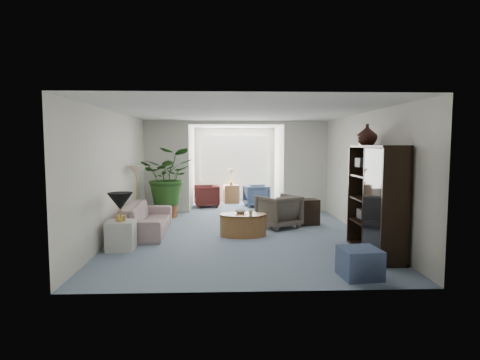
{
  "coord_description": "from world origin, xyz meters",
  "views": [
    {
      "loc": [
        -0.33,
        -7.92,
        1.86
      ],
      "look_at": [
        0.0,
        0.6,
        1.1
      ],
      "focal_mm": 29.95,
      "sensor_mm": 36.0,
      "label": 1
    }
  ],
  "objects_px": {
    "wingback_chair": "(279,211)",
    "entertainment_cabinet": "(376,200)",
    "ottoman": "(360,263)",
    "sunroom_chair_maroon": "(207,196)",
    "sunroom_chair_blue": "(257,196)",
    "end_table": "(121,235)",
    "table_lamp": "(120,201)",
    "coffee_cup": "(251,212)",
    "side_table_dark": "(307,212)",
    "plant_pot": "(169,211)",
    "framed_picture": "(366,153)",
    "floor_lamp": "(137,172)",
    "sofa": "(147,219)",
    "coffee_table": "(243,225)",
    "sunroom_table": "(231,194)",
    "coffee_bowl": "(240,212)",
    "cabinet_urn": "(367,135)"
  },
  "relations": [
    {
      "from": "side_table_dark",
      "to": "entertainment_cabinet",
      "type": "xyz_separation_m",
      "value": [
        0.65,
        -2.49,
        0.63
      ]
    },
    {
      "from": "end_table",
      "to": "sunroom_chair_maroon",
      "type": "relative_size",
      "value": 0.72
    },
    {
      "from": "table_lamp",
      "to": "coffee_bowl",
      "type": "xyz_separation_m",
      "value": [
        2.15,
        1.11,
        -0.39
      ]
    },
    {
      "from": "coffee_table",
      "to": "wingback_chair",
      "type": "distance_m",
      "value": 1.16
    },
    {
      "from": "ottoman",
      "to": "sunroom_chair_maroon",
      "type": "relative_size",
      "value": 0.73
    },
    {
      "from": "end_table",
      "to": "coffee_bowl",
      "type": "distance_m",
      "value": 2.44
    },
    {
      "from": "table_lamp",
      "to": "coffee_table",
      "type": "bearing_deg",
      "value": 24.7
    },
    {
      "from": "framed_picture",
      "to": "side_table_dark",
      "type": "distance_m",
      "value": 2.11
    },
    {
      "from": "floor_lamp",
      "to": "wingback_chair",
      "type": "height_order",
      "value": "floor_lamp"
    },
    {
      "from": "end_table",
      "to": "coffee_table",
      "type": "bearing_deg",
      "value": 24.7
    },
    {
      "from": "table_lamp",
      "to": "coffee_cup",
      "type": "relative_size",
      "value": 4.49
    },
    {
      "from": "ottoman",
      "to": "sunroom_chair_maroon",
      "type": "xyz_separation_m",
      "value": [
        -2.43,
        6.48,
        0.12
      ]
    },
    {
      "from": "coffee_cup",
      "to": "plant_pot",
      "type": "bearing_deg",
      "value": 130.87
    },
    {
      "from": "coffee_bowl",
      "to": "wingback_chair",
      "type": "relative_size",
      "value": 0.29
    },
    {
      "from": "end_table",
      "to": "floor_lamp",
      "type": "distance_m",
      "value": 2.25
    },
    {
      "from": "sofa",
      "to": "table_lamp",
      "type": "distance_m",
      "value": 1.48
    },
    {
      "from": "coffee_table",
      "to": "entertainment_cabinet",
      "type": "distance_m",
      "value": 2.69
    },
    {
      "from": "end_table",
      "to": "table_lamp",
      "type": "relative_size",
      "value": 1.17
    },
    {
      "from": "sofa",
      "to": "end_table",
      "type": "height_order",
      "value": "sofa"
    },
    {
      "from": "sunroom_chair_blue",
      "to": "sofa",
      "type": "bearing_deg",
      "value": 134.73
    },
    {
      "from": "plant_pot",
      "to": "framed_picture",
      "type": "bearing_deg",
      "value": -29.28
    },
    {
      "from": "floor_lamp",
      "to": "table_lamp",
      "type": "bearing_deg",
      "value": -85.94
    },
    {
      "from": "framed_picture",
      "to": "sunroom_chair_blue",
      "type": "xyz_separation_m",
      "value": [
        -1.83,
        4.06,
        -1.38
      ]
    },
    {
      "from": "coffee_table",
      "to": "coffee_cup",
      "type": "relative_size",
      "value": 9.69
    },
    {
      "from": "framed_picture",
      "to": "sofa",
      "type": "height_order",
      "value": "framed_picture"
    },
    {
      "from": "wingback_chair",
      "to": "entertainment_cabinet",
      "type": "xyz_separation_m",
      "value": [
        1.35,
        -2.19,
        0.56
      ]
    },
    {
      "from": "coffee_table",
      "to": "sunroom_table",
      "type": "distance_m",
      "value": 4.6
    },
    {
      "from": "framed_picture",
      "to": "table_lamp",
      "type": "xyz_separation_m",
      "value": [
        -4.62,
        -0.8,
        -0.83
      ]
    },
    {
      "from": "coffee_bowl",
      "to": "cabinet_urn",
      "type": "relative_size",
      "value": 0.61
    },
    {
      "from": "end_table",
      "to": "coffee_bowl",
      "type": "xyz_separation_m",
      "value": [
        2.15,
        1.11,
        0.22
      ]
    },
    {
      "from": "table_lamp",
      "to": "floor_lamp",
      "type": "distance_m",
      "value": 2.06
    },
    {
      "from": "plant_pot",
      "to": "sunroom_chair_blue",
      "type": "xyz_separation_m",
      "value": [
        2.38,
        1.7,
        0.16
      ]
    },
    {
      "from": "framed_picture",
      "to": "end_table",
      "type": "xyz_separation_m",
      "value": [
        -4.62,
        -0.8,
        -1.44
      ]
    },
    {
      "from": "end_table",
      "to": "table_lamp",
      "type": "bearing_deg",
      "value": 0.0
    },
    {
      "from": "sunroom_chair_maroon",
      "to": "wingback_chair",
      "type": "bearing_deg",
      "value": 20.9
    },
    {
      "from": "sofa",
      "to": "coffee_table",
      "type": "bearing_deg",
      "value": -101.31
    },
    {
      "from": "entertainment_cabinet",
      "to": "sunroom_chair_blue",
      "type": "xyz_separation_m",
      "value": [
        -1.6,
        5.25,
        -0.6
      ]
    },
    {
      "from": "floor_lamp",
      "to": "sunroom_chair_maroon",
      "type": "distance_m",
      "value": 3.32
    },
    {
      "from": "sunroom_table",
      "to": "plant_pot",
      "type": "bearing_deg",
      "value": -123.6
    },
    {
      "from": "coffee_cup",
      "to": "side_table_dark",
      "type": "bearing_deg",
      "value": 40.62
    },
    {
      "from": "sunroom_chair_blue",
      "to": "end_table",
      "type": "bearing_deg",
      "value": 141.29
    },
    {
      "from": "end_table",
      "to": "side_table_dark",
      "type": "relative_size",
      "value": 0.87
    },
    {
      "from": "coffee_cup",
      "to": "ottoman",
      "type": "bearing_deg",
      "value": -61.67
    },
    {
      "from": "cabinet_urn",
      "to": "sunroom_table",
      "type": "height_order",
      "value": "cabinet_urn"
    },
    {
      "from": "sofa",
      "to": "table_lamp",
      "type": "bearing_deg",
      "value": 169.78
    },
    {
      "from": "coffee_cup",
      "to": "cabinet_urn",
      "type": "xyz_separation_m",
      "value": [
        2.04,
        -0.8,
        1.54
      ]
    },
    {
      "from": "table_lamp",
      "to": "end_table",
      "type": "bearing_deg",
      "value": 0.0
    },
    {
      "from": "sofa",
      "to": "end_table",
      "type": "xyz_separation_m",
      "value": [
        -0.2,
        -1.35,
        -0.05
      ]
    },
    {
      "from": "table_lamp",
      "to": "sunroom_chair_blue",
      "type": "bearing_deg",
      "value": 60.16
    },
    {
      "from": "side_table_dark",
      "to": "cabinet_urn",
      "type": "relative_size",
      "value": 1.57
    }
  ]
}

